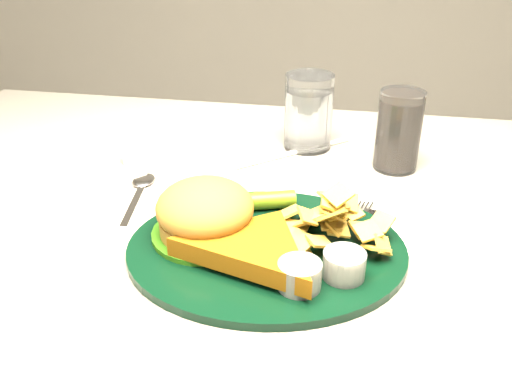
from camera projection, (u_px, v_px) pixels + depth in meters
dinner_plate at (267, 227)px, 0.65m from camera, size 0.36×0.31×0.07m
water_glass at (309, 112)px, 0.91m from camera, size 0.09×0.09×0.12m
cola_glass at (399, 131)px, 0.84m from camera, size 0.07×0.07×0.12m
fork_napkin at (363, 244)px, 0.67m from camera, size 0.15×0.17×0.01m
spoon at (133, 205)px, 0.76m from camera, size 0.06×0.15×0.01m
ramekin at (134, 155)px, 0.88m from camera, size 0.05×0.05×0.02m
wrapped_straw at (293, 153)px, 0.91m from camera, size 0.22×0.20×0.01m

